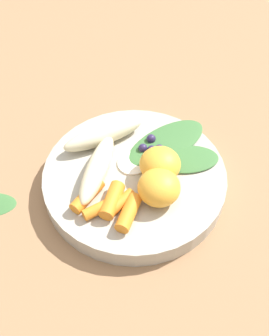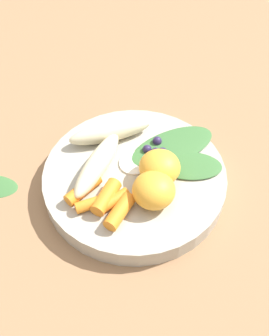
{
  "view_description": "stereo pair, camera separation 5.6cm",
  "coord_description": "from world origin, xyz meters",
  "px_view_note": "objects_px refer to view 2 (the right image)",
  "views": [
    {
      "loc": [
        -0.2,
        0.3,
        0.47
      ],
      "look_at": [
        0.0,
        0.0,
        0.04
      ],
      "focal_mm": 44.84,
      "sensor_mm": 36.0,
      "label": 1
    },
    {
      "loc": [
        -0.24,
        0.27,
        0.47
      ],
      "look_at": [
        0.0,
        0.0,
        0.04
      ],
      "focal_mm": 44.84,
      "sensor_mm": 36.0,
      "label": 2
    }
  ],
  "objects_px": {
    "banana_peeled_right": "(110,132)",
    "banana_peeled_left": "(97,164)",
    "bowl": "(134,179)",
    "orange_segment_near": "(160,167)"
  },
  "relations": [
    {
      "from": "banana_peeled_left",
      "to": "banana_peeled_right",
      "type": "xyz_separation_m",
      "value": [
        0.03,
        -0.06,
        0.0
      ]
    },
    {
      "from": "banana_peeled_right",
      "to": "banana_peeled_left",
      "type": "bearing_deg",
      "value": 58.52
    },
    {
      "from": "banana_peeled_left",
      "to": "bowl",
      "type": "bearing_deg",
      "value": 110.41
    },
    {
      "from": "banana_peeled_right",
      "to": "orange_segment_near",
      "type": "distance_m",
      "value": 0.1
    },
    {
      "from": "orange_segment_near",
      "to": "banana_peeled_left",
      "type": "bearing_deg",
      "value": 35.06
    },
    {
      "from": "orange_segment_near",
      "to": "bowl",
      "type": "bearing_deg",
      "value": 29.17
    },
    {
      "from": "bowl",
      "to": "banana_peeled_right",
      "type": "bearing_deg",
      "value": -19.16
    },
    {
      "from": "bowl",
      "to": "orange_segment_near",
      "type": "bearing_deg",
      "value": -150.83
    },
    {
      "from": "bowl",
      "to": "banana_peeled_left",
      "type": "xyz_separation_m",
      "value": [
        0.04,
        0.03,
        0.03
      ]
    },
    {
      "from": "banana_peeled_left",
      "to": "orange_segment_near",
      "type": "bearing_deg",
      "value": 106.43
    }
  ]
}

